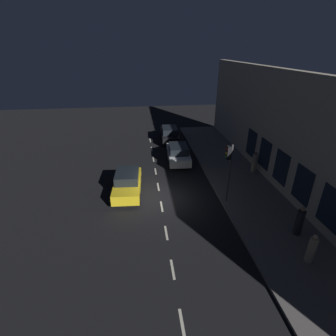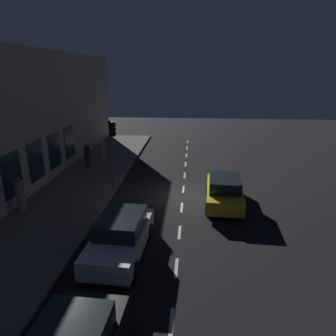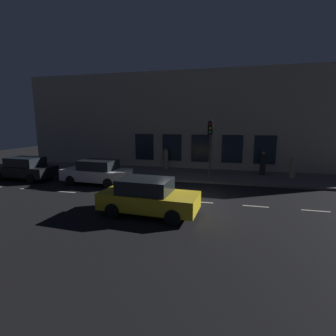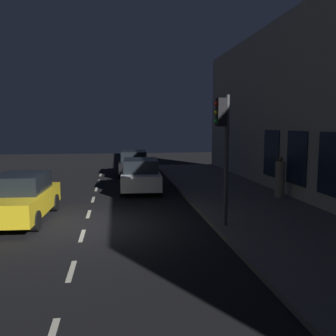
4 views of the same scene
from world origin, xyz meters
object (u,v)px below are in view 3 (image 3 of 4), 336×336
at_px(pedestrian_0, 263,164).
at_px(traffic_light, 210,138).
at_px(pedestrian_2, 166,159).
at_px(parked_car_2, 148,197).
at_px(pedestrian_1, 293,168).
at_px(parked_car_0, 25,168).
at_px(parked_car_1, 97,172).

bearing_deg(pedestrian_0, traffic_light, -69.31).
bearing_deg(pedestrian_0, pedestrian_2, -114.01).
bearing_deg(parked_car_2, pedestrian_0, 151.39).
distance_m(pedestrian_1, pedestrian_2, 9.61).
height_order(parked_car_2, pedestrian_0, pedestrian_0).
bearing_deg(parked_car_0, pedestrian_1, -73.97).
relative_size(parked_car_0, pedestrian_1, 2.84).
xyz_separation_m(parked_car_2, pedestrian_1, (8.74, -7.67, 0.07)).
distance_m(traffic_light, pedestrian_0, 5.08).
distance_m(traffic_light, parked_car_0, 13.00).
bearing_deg(pedestrian_1, parked_car_2, 61.12).
height_order(parked_car_2, pedestrian_2, pedestrian_2).
bearing_deg(parked_car_0, pedestrian_0, -70.58).
distance_m(traffic_light, parked_car_2, 7.11).
xyz_separation_m(parked_car_1, parked_car_2, (-4.42, -4.96, -0.00)).
bearing_deg(parked_car_1, pedestrian_1, -68.20).
relative_size(traffic_light, pedestrian_1, 2.55).
xyz_separation_m(traffic_light, pedestrian_2, (3.75, 3.92, -2.02)).
distance_m(parked_car_1, pedestrian_2, 6.57).
relative_size(parked_car_0, parked_car_2, 1.03).
xyz_separation_m(traffic_light, parked_car_1, (-2.02, 7.06, -2.18)).
bearing_deg(pedestrian_1, traffic_light, 34.86).
height_order(traffic_light, parked_car_2, traffic_light).
height_order(parked_car_0, pedestrian_2, pedestrian_2).
bearing_deg(traffic_light, pedestrian_1, -67.55).
distance_m(traffic_light, parked_car_1, 7.66).
xyz_separation_m(parked_car_0, pedestrian_2, (5.83, -8.72, 0.16)).
relative_size(parked_car_2, pedestrian_0, 2.50).
distance_m(parked_car_0, parked_car_2, 11.41).
relative_size(traffic_light, parked_car_0, 0.90).
height_order(pedestrian_1, pedestrian_2, pedestrian_2).
bearing_deg(pedestrian_0, parked_car_1, -82.94).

